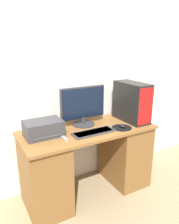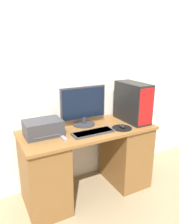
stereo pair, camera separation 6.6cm
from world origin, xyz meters
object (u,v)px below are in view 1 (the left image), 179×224
Objects in this scene: mouse at (122,126)px; keyboard at (94,132)px; printer at (43,129)px; monitor at (83,106)px; remote_control at (64,138)px; computer_tower at (132,102)px.

keyboard is at bearing 175.90° from mouse.
mouse is 0.84m from printer.
printer is at bearing 165.60° from mouse.
monitor is at bearing 84.79° from keyboard.
mouse is at bearing -14.40° from printer.
keyboard is 0.32m from remote_control.
printer is 2.43× the size of remote_control.
remote_control is (-0.91, -0.09, -0.22)m from computer_tower.
computer_tower is 1.28× the size of printer.
keyboard is 5.77× the size of mouse.
mouse is at bearing -148.85° from computer_tower.
keyboard is 0.51m from printer.
computer_tower is at bearing -3.25° from printer.
keyboard is at bearing -5.98° from remote_control.
mouse reaches higher than remote_control.
printer is at bearing 176.75° from computer_tower.
printer is at bearing 158.55° from keyboard.
remote_control is at bearing 174.99° from mouse.
mouse is (0.35, -0.02, 0.01)m from keyboard.
printer is at bearing 134.54° from remote_control.
computer_tower is 1.07m from printer.
remote_control is (-0.67, 0.06, -0.02)m from mouse.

